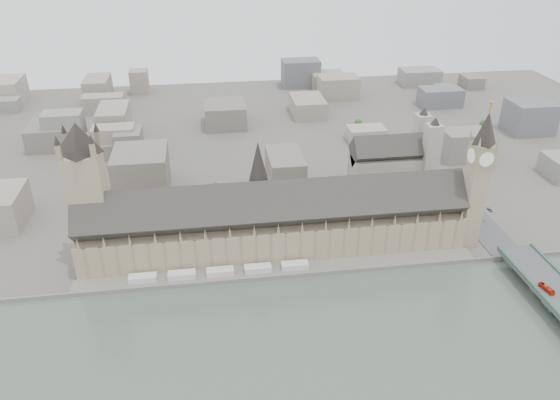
{
  "coord_description": "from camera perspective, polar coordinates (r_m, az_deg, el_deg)",
  "views": [
    {
      "loc": [
        -42.85,
        -303.69,
        215.75
      ],
      "look_at": [
        6.06,
        35.5,
        31.51
      ],
      "focal_mm": 35.0,
      "sensor_mm": 36.0,
      "label": 1
    }
  ],
  "objects": [
    {
      "name": "ground",
      "position": [
        374.98,
        -0.14,
        -6.86
      ],
      "size": [
        900.0,
        900.0,
        0.0
      ],
      "primitive_type": "plane",
      "color": "#595651",
      "rests_on": "ground"
    },
    {
      "name": "embankment_wall",
      "position": [
        362.04,
        0.19,
        -8.02
      ],
      "size": [
        600.0,
        1.5,
        3.0
      ],
      "primitive_type": "cube",
      "color": "slate",
      "rests_on": "ground"
    },
    {
      "name": "river_terrace",
      "position": [
        368.34,
        0.02,
        -7.4
      ],
      "size": [
        270.0,
        15.0,
        2.0
      ],
      "primitive_type": "cube",
      "color": "slate",
      "rests_on": "ground"
    },
    {
      "name": "terrace_tents",
      "position": [
        364.51,
        -6.28,
        -7.45
      ],
      "size": [
        118.0,
        7.0,
        4.0
      ],
      "color": "silver",
      "rests_on": "river_terrace"
    },
    {
      "name": "palace_of_westminster",
      "position": [
        379.05,
        -0.57,
        -2.35
      ],
      "size": [
        265.0,
        40.73,
        55.44
      ],
      "color": "tan",
      "rests_on": "ground"
    },
    {
      "name": "elizabeth_tower",
      "position": [
        393.33,
        20.02,
        2.83
      ],
      "size": [
        17.0,
        17.0,
        107.5
      ],
      "color": "tan",
      "rests_on": "ground"
    },
    {
      "name": "victoria_tower",
      "position": [
        375.14,
        -19.53,
        1.19
      ],
      "size": [
        30.0,
        30.0,
        100.0
      ],
      "color": "tan",
      "rests_on": "ground"
    },
    {
      "name": "central_tower",
      "position": [
        366.99,
        -2.27,
        2.77
      ],
      "size": [
        13.0,
        13.0,
        48.0
      ],
      "color": "#84795B",
      "rests_on": "ground"
    },
    {
      "name": "westminster_abbey",
      "position": [
        467.92,
        11.77,
        3.59
      ],
      "size": [
        68.0,
        36.0,
        64.0
      ],
      "color": "gray",
      "rests_on": "ground"
    },
    {
      "name": "city_skyline_inland",
      "position": [
        584.47,
        -3.56,
        8.54
      ],
      "size": [
        720.0,
        360.0,
        38.0
      ],
      "primitive_type": null,
      "color": "gray",
      "rests_on": "ground"
    },
    {
      "name": "park_trees",
      "position": [
        420.37,
        -2.65,
        -1.47
      ],
      "size": [
        110.0,
        30.0,
        15.0
      ],
      "primitive_type": null,
      "color": "#214217",
      "rests_on": "ground"
    },
    {
      "name": "red_bus_north",
      "position": [
        372.15,
        26.09,
        -8.3
      ],
      "size": [
        4.74,
        11.5,
        3.12
      ],
      "primitive_type": "imported",
      "rotation": [
        0.0,
        0.0,
        0.19
      ],
      "color": "red",
      "rests_on": "westminster_bridge"
    },
    {
      "name": "car_approach",
      "position": [
        448.17,
        21.07,
        -0.97
      ],
      "size": [
        3.35,
        5.88,
        1.61
      ],
      "primitive_type": "imported",
      "rotation": [
        0.0,
        0.0,
        0.21
      ],
      "color": "gray",
      "rests_on": "westminster_bridge"
    }
  ]
}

